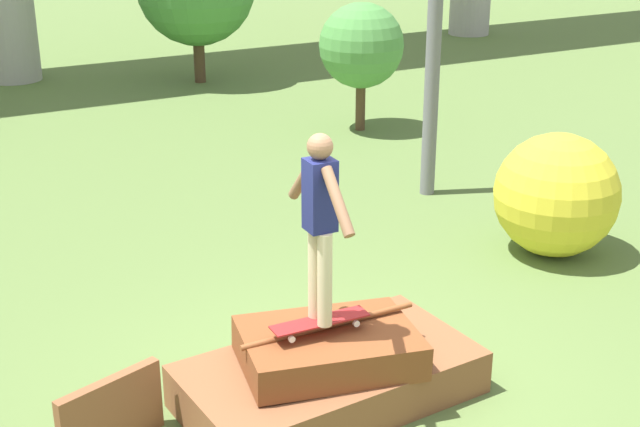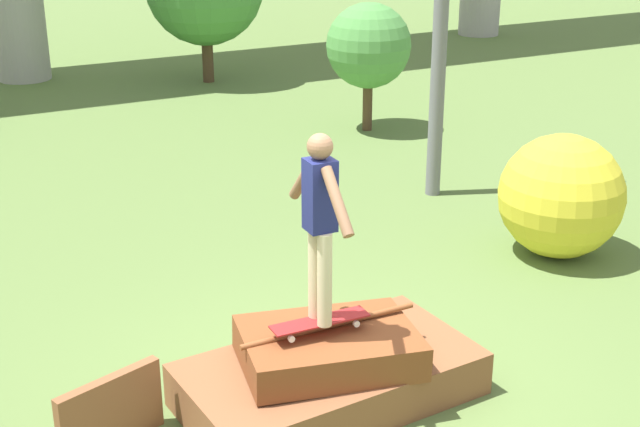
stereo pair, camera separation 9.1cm
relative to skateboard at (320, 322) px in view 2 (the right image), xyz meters
name	(u,v)px [view 2 (the right image)]	position (x,y,z in m)	size (l,w,h in m)	color
ground_plane	(330,399)	(0.13, 0.07, -0.81)	(80.00, 80.00, 0.00)	#567038
scrap_pile	(330,371)	(0.12, 0.05, -0.53)	(2.58, 1.49, 0.74)	brown
scrap_plank_loose	(111,412)	(-1.70, 0.27, -0.50)	(0.89, 0.37, 0.61)	brown
skateboard	(320,322)	(0.00, 0.00, 0.00)	(0.84, 0.22, 0.09)	maroon
skater	(320,217)	(0.00, 0.00, 0.92)	(0.23, 1.05, 1.58)	#C6B78E
tree_mid_back	(369,46)	(4.68, 7.24, 0.65)	(1.44, 1.44, 2.19)	#4C3823
bush_yellow_flowering	(561,196)	(3.96, 1.57, -0.08)	(1.46, 1.46, 1.46)	gold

